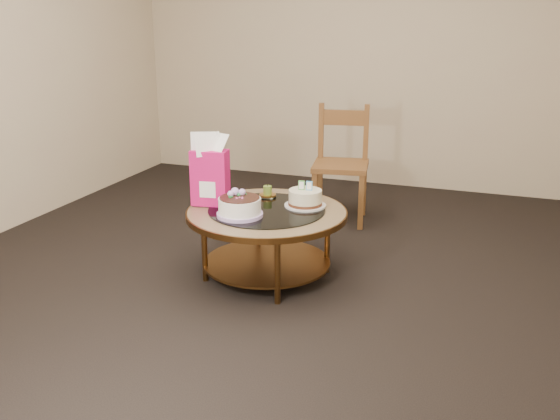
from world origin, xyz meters
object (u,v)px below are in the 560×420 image
(decorated_cake, at_px, (240,208))
(dining_chair, at_px, (341,163))
(coffee_table, at_px, (267,221))
(cream_cake, at_px, (305,198))
(gift_bag, at_px, (210,170))

(decorated_cake, distance_m, dining_chair, 1.49)
(coffee_table, bearing_deg, cream_cake, 35.35)
(coffee_table, distance_m, dining_chair, 1.30)
(cream_cake, bearing_deg, gift_bag, -171.53)
(coffee_table, relative_size, decorated_cake, 3.60)
(cream_cake, height_order, dining_chair, dining_chair)
(decorated_cake, height_order, cream_cake, cream_cake)
(decorated_cake, height_order, gift_bag, gift_bag)
(cream_cake, relative_size, gift_bag, 0.57)
(gift_bag, bearing_deg, coffee_table, -5.16)
(coffee_table, relative_size, gift_bag, 2.21)
(decorated_cake, bearing_deg, gift_bag, 149.72)
(coffee_table, xyz_separation_m, cream_cake, (0.21, 0.15, 0.13))
(coffee_table, height_order, gift_bag, gift_bag)
(coffee_table, height_order, cream_cake, cream_cake)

